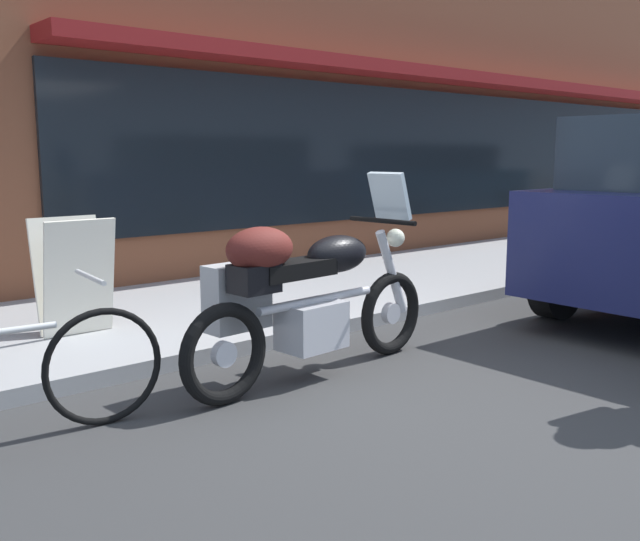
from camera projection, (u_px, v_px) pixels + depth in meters
The scene contains 5 objects.
ground_plane at pixel (403, 383), 4.73m from camera, with size 80.00×80.00×0.00m, color #353535.
storefront_building at pixel (477, 60), 11.24m from camera, with size 20.24×0.90×6.19m.
sidewalk_curb at pixel (640, 238), 12.45m from camera, with size 30.00×2.71×0.12m.
touring_motorcycle at pixel (300, 293), 4.72m from camera, with size 2.23×0.62×1.40m.
sandwich_board_sign at pixel (74, 276), 5.51m from camera, with size 0.55×0.41×0.91m.
Camera 1 is at (-3.39, -3.07, 1.52)m, focal length 39.39 mm.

